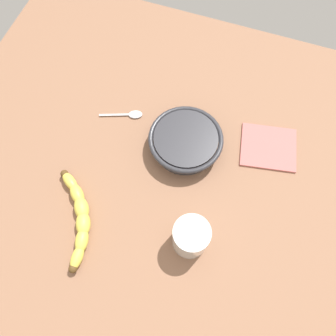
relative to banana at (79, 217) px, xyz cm
name	(u,v)px	position (x,y,z in cm)	size (l,w,h in cm)	color
wooden_tabletop	(159,207)	(-15.96, -8.94, -3.13)	(120.00, 120.00, 3.00)	#895F46
banana	(79,217)	(0.00, 0.00, 0.00)	(13.52, 21.22, 3.26)	#E0CF4A
smoothie_glass	(191,237)	(-25.27, -3.34, 2.71)	(7.88, 7.88, 9.10)	silver
ceramic_bowl	(186,141)	(-17.00, -25.42, 1.27)	(18.12, 18.12, 4.88)	#2D2D33
teaspoon	(133,115)	(-1.30, -29.63, -1.23)	(11.00, 5.26, 0.80)	silver
folded_napkin	(268,147)	(-36.78, -31.98, -1.33)	(13.64, 11.90, 0.60)	#BC6660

